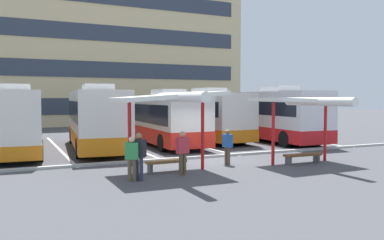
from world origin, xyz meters
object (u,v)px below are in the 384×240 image
Objects in this scene: coach_bus_1 at (96,120)px; waiting_passenger_3 at (132,156)px; coach_bus_3 at (200,116)px; waiting_shelter_0 at (170,98)px; coach_bus_0 at (16,120)px; waiting_shelter_1 at (304,103)px; bench_1 at (303,156)px; waiting_passenger_2 at (227,145)px; bench_0 at (166,163)px; coach_bus_4 at (268,116)px; waiting_passenger_0 at (139,153)px; coach_bus_2 at (162,119)px; waiting_passenger_1 at (183,150)px.

coach_bus_1 is 6.44× the size of waiting_passenger_3.
coach_bus_3 reaches higher than waiting_shelter_0.
coach_bus_0 is 11.24m from waiting_shelter_0.
waiting_shelter_1 reaches higher than bench_1.
waiting_shelter_0 is at bearing -164.36° from waiting_passenger_2.
waiting_passenger_3 is at bearing -160.77° from waiting_passenger_2.
coach_bus_0 is 10.88m from bench_0.
waiting_passenger_0 is (-12.17, -9.12, -0.74)m from coach_bus_4.
waiting_passenger_0 is at bearing -70.36° from coach_bus_0.
coach_bus_3 is 12.50m from bench_0.
coach_bus_2 is 5.99× the size of waiting_passenger_0.
waiting_shelter_1 is at bearing -41.63° from coach_bus_0.
bench_1 is (-0.41, -11.30, -1.34)m from coach_bus_3.
coach_bus_1 is 8.85m from waiting_shelter_0.
coach_bus_4 reaches higher than waiting_passenger_3.
waiting_passenger_0 is (-1.51, -0.78, -1.94)m from waiting_shelter_0.
coach_bus_4 reaches higher than waiting_shelter_1.
waiting_passenger_0 is at bearing -177.45° from waiting_shelter_1.
coach_bus_2 reaches higher than waiting_passenger_2.
waiting_passenger_1 is at bearing -153.50° from waiting_passenger_2.
bench_0 is 3.15m from waiting_passenger_2.
coach_bus_4 is at bearing -32.89° from coach_bus_3.
bench_0 is 6.76m from waiting_shelter_1.
coach_bus_0 reaches higher than bench_0.
coach_bus_3 is 4.76m from coach_bus_4.
coach_bus_0 is at bearing 118.40° from waiting_passenger_1.
coach_bus_0 is 15.48m from bench_1.
waiting_shelter_1 is 2.55× the size of waiting_passenger_0.
coach_bus_1 is 6.01× the size of waiting_passenger_0.
coach_bus_2 is at bearing 65.31° from waiting_passenger_0.
waiting_passenger_2 is at bearing -61.75° from coach_bus_1.
waiting_passenger_1 is at bearing -119.06° from coach_bus_3.
coach_bus_2 reaches higher than waiting_shelter_0.
bench_0 is 2.27m from waiting_passenger_3.
coach_bus_0 is at bearing 119.40° from bench_0.
waiting_shelter_1 is (3.07, -9.87, 1.16)m from coach_bus_2.
bench_0 is 6.31m from bench_1.
coach_bus_3 is at bearing 57.57° from bench_0.
bench_0 is (5.30, -9.40, -1.38)m from coach_bus_0.
waiting_shelter_0 is 2.98× the size of waiting_passenger_3.
coach_bus_1 is at bearing 129.02° from waiting_shelter_1.
waiting_passenger_3 is at bearing -154.96° from waiting_shelter_0.
coach_bus_4 reaches higher than waiting_passenger_1.
waiting_shelter_0 reaches higher than bench_0.
coach_bus_0 is 12.30m from waiting_passenger_2.
coach_bus_1 is 6.13× the size of bench_0.
coach_bus_3 is 6.56× the size of waiting_passenger_3.
waiting_passenger_1 is (-5.96, -0.09, -1.77)m from waiting_shelter_1.
waiting_shelter_0 is at bearing 27.29° from waiting_passenger_0.
waiting_passenger_3 is (-4.98, -10.27, -0.67)m from coach_bus_2.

